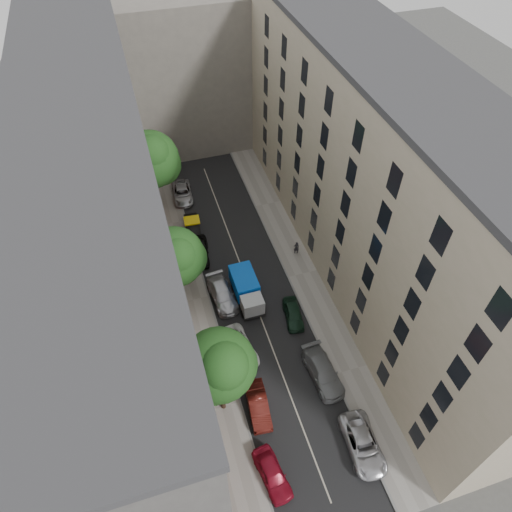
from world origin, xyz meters
name	(u,v)px	position (x,y,z in m)	size (l,w,h in m)	color
ground	(249,287)	(0.00, 0.00, 0.00)	(120.00, 120.00, 0.00)	#4C4C49
road_surface	(249,287)	(0.00, 0.00, 0.01)	(8.00, 44.00, 0.02)	black
sidewalk_left	(193,300)	(-5.50, 0.00, 0.07)	(3.00, 44.00, 0.15)	gray
sidewalk_right	(302,274)	(5.50, 0.00, 0.07)	(3.00, 44.00, 0.15)	gray
building_left	(108,237)	(-11.00, 0.00, 10.00)	(8.00, 44.00, 20.00)	#4A4745
building_right	(372,184)	(11.00, 0.00, 10.00)	(8.00, 44.00, 20.00)	#BBAB91
building_endcap	(183,70)	(0.00, 28.00, 9.00)	(18.00, 12.00, 18.00)	gray
tarp_truck	(246,289)	(-0.60, -1.20, 1.32)	(2.14, 5.19, 2.39)	black
car_left_0	(272,474)	(-3.34, -17.00, 0.69)	(1.63, 4.05, 1.38)	maroon
car_left_1	(258,405)	(-2.80, -11.91, 0.69)	(1.47, 4.21, 1.39)	#4B130F
car_left_2	(239,348)	(-2.80, -6.55, 0.65)	(2.17, 4.70, 1.31)	silver
car_left_3	(222,294)	(-2.80, -0.62, 0.71)	(1.98, 4.88, 1.42)	silver
car_left_4	(200,251)	(-3.60, 5.40, 0.73)	(1.72, 4.28, 1.46)	black
car_left_5	(193,228)	(-3.60, 9.00, 0.69)	(1.47, 4.21, 1.39)	black
car_left_6	(182,193)	(-3.54, 15.14, 0.65)	(2.16, 4.68, 1.30)	#BCBCC1
car_right_0	(363,444)	(3.60, -17.00, 0.69)	(2.30, 5.00, 1.39)	silver
car_right_1	(323,372)	(3.08, -10.80, 0.74)	(2.06, 5.07, 1.47)	slate
car_right_2	(293,314)	(2.80, -4.60, 0.63)	(1.50, 3.73, 1.27)	black
tree_near	(221,367)	(-5.24, -11.11, 6.46)	(5.46, 5.21, 9.36)	#382619
tree_mid	(176,259)	(-6.30, 0.98, 5.10)	(5.61, 5.38, 7.78)	#382619
tree_far	(152,161)	(-6.30, 13.89, 6.47)	(6.15, 6.00, 9.62)	#382619
lamp_post	(220,347)	(-4.64, -8.03, 3.87)	(0.36, 0.36, 5.98)	#1B5F25
pedestrian	(296,248)	(5.85, 2.82, 0.92)	(0.56, 0.37, 1.54)	black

